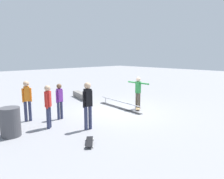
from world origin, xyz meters
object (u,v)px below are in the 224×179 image
Objects in this scene: skateboard_main at (138,108)px; loose_skateboard_black at (89,142)px; bystander_purple_shirt at (60,99)px; bystander_black_shirt at (88,103)px; trash_bin at (10,122)px; bystander_red_shirt at (48,104)px; bystander_orange_shirt at (27,99)px; grind_rail at (119,105)px; skate_ledge at (81,96)px; skater_main at (138,91)px.

skateboard_main is 1.00× the size of loose_skateboard_black.
skateboard_main is 3.88m from bystander_purple_shirt.
bystander_black_shirt is 1.57m from loose_skateboard_black.
trash_bin is at bearing -107.44° from loose_skateboard_black.
bystander_orange_shirt is at bearing 55.59° from bystander_red_shirt.
bystander_red_shirt reaches higher than grind_rail.
loose_skateboard_black is at bearing 113.16° from bystander_orange_shirt.
trash_bin is at bearing 65.08° from bystander_orange_shirt.
bystander_purple_shirt is 3.03m from loose_skateboard_black.
skater_main is (-4.07, -0.56, 0.75)m from skate_ledge.
skater_main is 0.85m from skateboard_main.
skater_main is at bearing -22.45° from bystander_purple_shirt.
bystander_purple_shirt is (-2.95, 3.10, 0.67)m from skate_ledge.
bystander_purple_shirt is at bearing 123.31° from skateboard_main.
bystander_purple_shirt is 1.26m from bystander_orange_shirt.
bystander_orange_shirt is 3.63m from loose_skateboard_black.
skater_main is at bearing -172.17° from skate_ledge.
loose_skateboard_black is at bearing 128.97° from grind_rail.
loose_skateboard_black is (-1.06, 0.75, -0.90)m from bystander_black_shirt.
skate_ledge is 5.67m from bystander_black_shirt.
loose_skateboard_black is 0.77× the size of trash_bin.
bystander_red_shirt is at bearing 135.25° from skateboard_main.
grind_rail is at bearing -177.08° from bystander_orange_shirt.
bystander_red_shirt is at bearing 84.42° from skater_main.
grind_rail is 1.62× the size of skate_ledge.
skater_main is 3.83m from bystander_purple_shirt.
bystander_orange_shirt is 2.20× the size of loose_skateboard_black.
bystander_purple_shirt is at bearing 72.62° from skater_main.
skate_ledge is 4.13m from skateboard_main.
bystander_orange_shirt is (1.35, 0.23, 0.03)m from bystander_red_shirt.
skater_main is 1.00× the size of bystander_red_shirt.
bystander_orange_shirt is 1.68m from trash_bin.
skater_main is 5.85m from trash_bin.
skateboard_main is at bearing 175.25° from bystander_orange_shirt.
skater_main is 1.65× the size of trash_bin.
skateboard_main is 5.11m from bystander_orange_shirt.
trash_bin is at bearing 135.23° from skateboard_main.
skate_ledge is 4.33m from bystander_purple_shirt.
skater_main is at bearing 151.15° from loose_skateboard_black.
loose_skateboard_black is at bearing 147.23° from skate_ledge.
bystander_black_shirt is 1.04× the size of bystander_orange_shirt.
bystander_red_shirt is 2.13× the size of loose_skateboard_black.
bystander_black_shirt is 1.15× the size of bystander_purple_shirt.
loose_skateboard_black is at bearing -146.53° from trash_bin.
bystander_purple_shirt is 0.91× the size of bystander_orange_shirt.
bystander_purple_shirt is at bearing -4.35° from bystander_red_shirt.
grind_rail reaches higher than skate_ledge.
trash_bin is (-1.23, 1.06, -0.45)m from bystander_orange_shirt.
skate_ledge is at bearing -56.02° from trash_bin.
grind_rail is at bearing 81.99° from skateboard_main.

